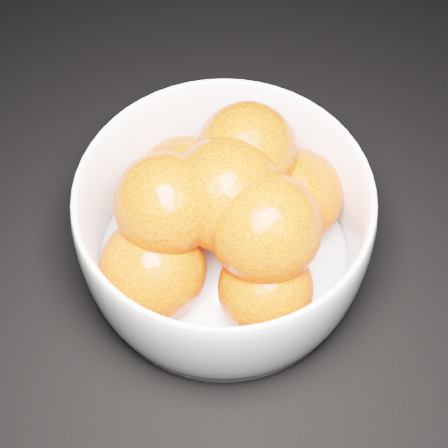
{
  "coord_description": "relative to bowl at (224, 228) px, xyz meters",
  "views": [
    {
      "loc": [
        -0.25,
        -0.24,
        0.46
      ],
      "look_at": [
        -0.25,
        0.01,
        0.06
      ],
      "focal_mm": 50.0,
      "sensor_mm": 36.0,
      "label": 1
    }
  ],
  "objects": [
    {
      "name": "bowl",
      "position": [
        0.0,
        0.0,
        0.0
      ],
      "size": [
        0.22,
        0.22,
        0.11
      ],
      "rotation": [
        0.0,
        0.0,
        0.22
      ],
      "color": "white",
      "rests_on": "ground"
    },
    {
      "name": "orange_pile",
      "position": [
        0.0,
        0.0,
        0.02
      ],
      "size": [
        0.19,
        0.17,
        0.13
      ],
      "color": "#FA400D",
      "rests_on": "bowl"
    }
  ]
}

